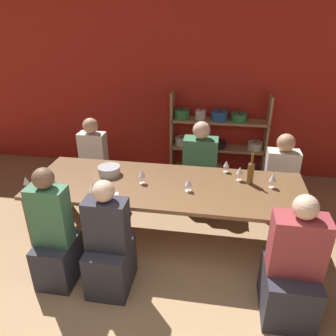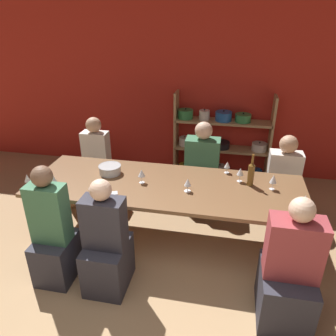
% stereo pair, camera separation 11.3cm
% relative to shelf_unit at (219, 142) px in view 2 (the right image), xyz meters
% --- Properties ---
extents(wall_back_red, '(8.80, 0.06, 2.70)m').
position_rel_shelf_unit_xyz_m(wall_back_red, '(-0.44, 0.20, 0.78)').
color(wall_back_red, red).
rests_on(wall_back_red, ground_plane).
extents(shelf_unit, '(1.48, 0.30, 1.32)m').
position_rel_shelf_unit_xyz_m(shelf_unit, '(0.00, 0.00, 0.00)').
color(shelf_unit, tan).
rests_on(shelf_unit, ground_plane).
extents(dining_table, '(2.97, 1.01, 0.72)m').
position_rel_shelf_unit_xyz_m(dining_table, '(-0.48, -1.78, 0.09)').
color(dining_table, brown).
rests_on(dining_table, ground_plane).
extents(mixing_bowl, '(0.26, 0.26, 0.10)m').
position_rel_shelf_unit_xyz_m(mixing_bowl, '(-1.17, -1.65, 0.21)').
color(mixing_bowl, '#B7BABC').
rests_on(mixing_bowl, dining_table).
extents(wine_bottle_green, '(0.07, 0.07, 0.36)m').
position_rel_shelf_unit_xyz_m(wine_bottle_green, '(0.41, -1.61, 0.30)').
color(wine_bottle_green, brown).
rests_on(wine_bottle_green, dining_table).
extents(wine_glass_red_a, '(0.07, 0.07, 0.18)m').
position_rel_shelf_unit_xyz_m(wine_glass_red_a, '(-1.58, -2.15, 0.29)').
color(wine_glass_red_a, white).
rests_on(wine_glass_red_a, dining_table).
extents(wine_glass_red_b, '(0.07, 0.07, 0.14)m').
position_rel_shelf_unit_xyz_m(wine_glass_red_b, '(0.15, -1.37, 0.26)').
color(wine_glass_red_b, white).
rests_on(wine_glass_red_b, dining_table).
extents(wine_glass_red_c, '(0.06, 0.06, 0.15)m').
position_rel_shelf_unit_xyz_m(wine_glass_red_c, '(-1.91, -2.13, 0.26)').
color(wine_glass_red_c, white).
rests_on(wine_glass_red_c, dining_table).
extents(wine_glass_red_d, '(0.07, 0.07, 0.15)m').
position_rel_shelf_unit_xyz_m(wine_glass_red_d, '(-0.23, -1.88, 0.26)').
color(wine_glass_red_d, white).
rests_on(wine_glass_red_d, dining_table).
extents(wine_glass_empty_a, '(0.07, 0.07, 0.17)m').
position_rel_shelf_unit_xyz_m(wine_glass_empty_a, '(0.63, -1.67, 0.28)').
color(wine_glass_empty_a, white).
rests_on(wine_glass_empty_a, dining_table).
extents(wine_glass_empty_b, '(0.08, 0.08, 0.17)m').
position_rel_shelf_unit_xyz_m(wine_glass_empty_b, '(-1.15, -2.18, 0.28)').
color(wine_glass_empty_b, white).
rests_on(wine_glass_empty_b, dining_table).
extents(wine_glass_red_e, '(0.08, 0.08, 0.17)m').
position_rel_shelf_unit_xyz_m(wine_glass_red_e, '(0.89, -2.04, 0.28)').
color(wine_glass_red_e, white).
rests_on(wine_glass_red_e, dining_table).
extents(wine_glass_empty_c, '(0.08, 0.08, 0.16)m').
position_rel_shelf_unit_xyz_m(wine_glass_empty_c, '(-0.75, -1.80, 0.27)').
color(wine_glass_empty_c, white).
rests_on(wine_glass_empty_c, dining_table).
extents(wine_glass_red_f, '(0.07, 0.07, 0.16)m').
position_rel_shelf_unit_xyz_m(wine_glass_red_f, '(0.30, -1.56, 0.27)').
color(wine_glass_red_f, white).
rests_on(wine_glass_red_f, dining_table).
extents(cell_phone, '(0.17, 0.13, 0.01)m').
position_rel_shelf_unit_xyz_m(cell_phone, '(-1.00, -2.10, 0.16)').
color(cell_phone, silver).
rests_on(cell_phone, dining_table).
extents(person_near_a, '(0.43, 0.54, 1.19)m').
position_rel_shelf_unit_xyz_m(person_near_a, '(0.73, -2.63, -0.14)').
color(person_near_a, '#2D2D38').
rests_on(person_near_a, ground_plane).
extents(person_far_a, '(0.36, 0.45, 1.15)m').
position_rel_shelf_unit_xyz_m(person_far_a, '(-1.64, -0.94, -0.14)').
color(person_far_a, '#2D2D38').
rests_on(person_far_a, ground_plane).
extents(person_near_b, '(0.38, 0.48, 1.15)m').
position_rel_shelf_unit_xyz_m(person_near_b, '(-0.88, -2.58, -0.14)').
color(person_near_b, '#2D2D38').
rests_on(person_near_b, ground_plane).
extents(person_far_b, '(0.44, 0.55, 1.16)m').
position_rel_shelf_unit_xyz_m(person_far_b, '(-0.18, -0.89, -0.15)').
color(person_far_b, '#2D2D38').
rests_on(person_far_b, ground_plane).
extents(person_near_c, '(0.35, 0.43, 1.23)m').
position_rel_shelf_unit_xyz_m(person_near_c, '(-1.42, -2.58, -0.11)').
color(person_near_c, '#2D2D38').
rests_on(person_near_c, ground_plane).
extents(person_far_c, '(0.39, 0.49, 1.10)m').
position_rel_shelf_unit_xyz_m(person_far_c, '(0.85, -0.99, -0.16)').
color(person_far_c, '#2D2D38').
rests_on(person_far_c, ground_plane).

